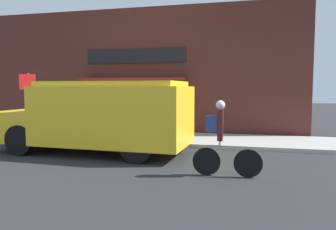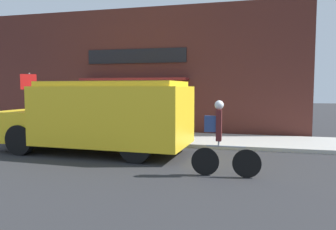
{
  "view_description": "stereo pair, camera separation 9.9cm",
  "coord_description": "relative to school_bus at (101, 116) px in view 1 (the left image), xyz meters",
  "views": [
    {
      "loc": [
        4.79,
        -10.55,
        1.99
      ],
      "look_at": [
        2.25,
        -0.2,
        1.1
      ],
      "focal_mm": 35.0,
      "sensor_mm": 36.0,
      "label": 1
    },
    {
      "loc": [
        4.88,
        -10.53,
        1.99
      ],
      "look_at": [
        2.25,
        -0.2,
        1.1
      ],
      "focal_mm": 35.0,
      "sensor_mm": 36.0,
      "label": 2
    }
  ],
  "objects": [
    {
      "name": "ground_plane",
      "position": [
        -0.46,
        1.43,
        -1.14
      ],
      "size": [
        70.0,
        70.0,
        0.0
      ],
      "primitive_type": "plane",
      "color": "#2B2B2D"
    },
    {
      "name": "sidewalk",
      "position": [
        -0.46,
        2.84,
        -1.08
      ],
      "size": [
        28.0,
        2.81,
        0.13
      ],
      "color": "#ADAAA3",
      "rests_on": "ground_plane"
    },
    {
      "name": "storefront",
      "position": [
        -0.46,
        4.47,
        1.56
      ],
      "size": [
        14.38,
        0.93,
        5.4
      ],
      "color": "#4C231E",
      "rests_on": "ground_plane"
    },
    {
      "name": "school_bus",
      "position": [
        0.0,
        0.0,
        0.0
      ],
      "size": [
        6.03,
        2.86,
        2.17
      ],
      "rotation": [
        0.0,
        0.0,
        -0.04
      ],
      "color": "yellow",
      "rests_on": "ground_plane"
    },
    {
      "name": "cyclist",
      "position": [
        3.77,
        -1.79,
        -0.31
      ],
      "size": [
        1.56,
        0.2,
        1.71
      ],
      "rotation": [
        0.0,
        0.0,
        0.02
      ],
      "color": "black",
      "rests_on": "ground_plane"
    },
    {
      "name": "stop_sign_post",
      "position": [
        -4.07,
        2.08,
        0.62
      ],
      "size": [
        0.45,
        0.45,
        2.45
      ],
      "color": "slate",
      "rests_on": "sidewalk"
    },
    {
      "name": "trash_bin",
      "position": [
        -1.19,
        3.34,
        -0.59
      ],
      "size": [
        0.51,
        0.51,
        0.84
      ],
      "color": "slate",
      "rests_on": "sidewalk"
    }
  ]
}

